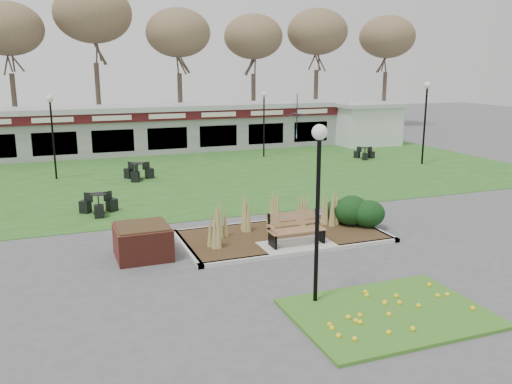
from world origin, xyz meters
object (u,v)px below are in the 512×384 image
object	(u,v)px
service_hut	(366,123)
lamp_post_far_left	(51,118)
park_bench	(296,228)
bistro_set_b	(99,207)
patio_umbrella	(297,125)
brick_planter	(143,241)
lamp_post_near_left	(318,176)
bistro_set_d	(364,155)
bistro_set_a	(138,174)
lamp_post_mid_right	(264,110)
lamp_post_far_right	(426,105)
food_pavilion	(162,128)

from	to	relation	value
service_hut	lamp_post_far_left	distance (m)	20.59
park_bench	bistro_set_b	world-z (taller)	park_bench
bistro_set_b	patio_umbrella	world-z (taller)	patio_umbrella
brick_planter	bistro_set_b	size ratio (longest dim) A/B	1.07
service_hut	lamp_post_near_left	distance (m)	26.11
bistro_set_d	service_hut	bearing A→B (deg)	57.69
lamp_post_near_left	bistro_set_a	size ratio (longest dim) A/B	2.83
lamp_post_mid_right	park_bench	bearing A→B (deg)	-108.38
lamp_post_near_left	lamp_post_far_left	distance (m)	17.56
lamp_post_near_left	lamp_post_mid_right	size ratio (longest dim) A/B	1.07
bistro_set_a	bistro_set_d	size ratio (longest dim) A/B	1.18
brick_planter	park_bench	bearing A→B (deg)	-9.69
lamp_post_far_left	bistro_set_a	distance (m)	4.71
lamp_post_near_left	bistro_set_b	distance (m)	10.76
bistro_set_b	service_hut	bearing A→B (deg)	32.42
brick_planter	lamp_post_far_right	size ratio (longest dim) A/B	0.34
bistro_set_d	lamp_post_near_left	bearing A→B (deg)	-125.07
food_pavilion	lamp_post_mid_right	xyz separation A→B (m)	(5.14, -4.24, 1.31)
lamp_post_mid_right	lamp_post_far_left	world-z (taller)	lamp_post_far_left
service_hut	lamp_post_near_left	world-z (taller)	lamp_post_near_left
service_hut	bistro_set_a	size ratio (longest dim) A/B	3.04
lamp_post_far_left	bistro_set_d	distance (m)	17.03
service_hut	brick_planter	bearing A→B (deg)	-136.48
lamp_post_far_right	patio_umbrella	size ratio (longest dim) A/B	1.76
brick_planter	lamp_post_far_left	xyz separation A→B (m)	(-2.08, 12.26, 2.42)
park_bench	bistro_set_d	bearing A→B (deg)	50.96
lamp_post_near_left	food_pavilion	bearing A→B (deg)	86.97
bistro_set_a	service_hut	bearing A→B (deg)	20.82
lamp_post_far_right	patio_umbrella	bearing A→B (deg)	117.87
food_pavilion	brick_planter	bearing A→B (deg)	-103.06
food_pavilion	bistro_set_d	world-z (taller)	food_pavilion
bistro_set_a	lamp_post_far_right	bearing A→B (deg)	-5.27
brick_planter	bistro_set_d	distance (m)	18.99
patio_umbrella	lamp_post_mid_right	bearing A→B (deg)	-144.50
lamp_post_far_right	bistro_set_a	size ratio (longest dim) A/B	3.08
service_hut	lamp_post_mid_right	size ratio (longest dim) A/B	1.15
service_hut	bistro_set_d	world-z (taller)	service_hut
patio_umbrella	bistro_set_d	bearing A→B (deg)	-68.25
park_bench	service_hut	world-z (taller)	service_hut
lamp_post_near_left	brick_planter	bearing A→B (deg)	125.05
bistro_set_d	lamp_post_far_left	bearing A→B (deg)	179.07
park_bench	bistro_set_a	world-z (taller)	park_bench
park_bench	lamp_post_near_left	bearing A→B (deg)	-108.35
park_bench	patio_umbrella	xyz separation A→B (m)	(8.33, 17.75, 0.93)
park_bench	service_hut	xyz separation A→B (m)	(13.50, 17.75, 0.86)
lamp_post_far_left	food_pavilion	bearing A→B (deg)	45.95
food_pavilion	service_hut	bearing A→B (deg)	-8.27
brick_planter	lamp_post_far_right	bearing A→B (deg)	29.22
service_hut	lamp_post_far_right	xyz separation A→B (m)	(-1.14, -7.62, 1.80)
food_pavilion	bistro_set_b	size ratio (longest dim) A/B	17.54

